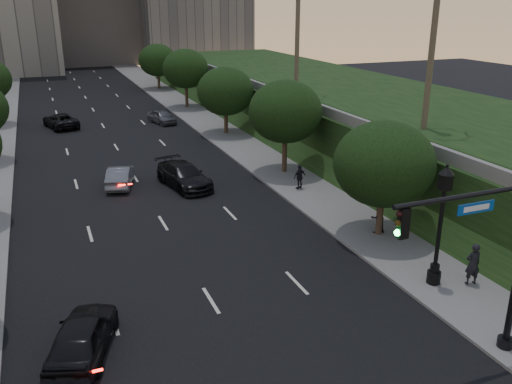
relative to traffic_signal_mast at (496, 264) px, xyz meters
name	(u,v)px	position (x,y,z in m)	size (l,w,h in m)	color
ground	(255,373)	(-7.72, 2.18, -3.67)	(160.00, 160.00, 0.00)	black
road_surface	(120,153)	(-7.72, 32.18, -3.66)	(16.00, 140.00, 0.02)	black
sidewalk_right	(237,141)	(2.53, 32.18, -3.60)	(4.50, 140.00, 0.15)	slate
embankment	(363,114)	(14.28, 30.18, -1.67)	(18.00, 90.00, 4.00)	black
parapet_wall	(280,94)	(5.78, 30.18, 0.68)	(0.35, 90.00, 0.70)	slate
tree_right_a	(384,164)	(2.58, 10.18, 0.35)	(5.20, 5.20, 6.24)	#38281C
tree_right_b	(285,112)	(2.58, 22.18, 0.84)	(5.20, 5.20, 6.74)	#38281C
tree_right_c	(225,91)	(2.58, 35.18, 0.35)	(5.20, 5.20, 6.24)	#38281C
tree_right_d	(185,69)	(2.58, 49.18, 0.84)	(5.20, 5.20, 6.74)	#38281C
tree_right_e	(157,60)	(2.58, 64.18, 0.35)	(5.20, 5.20, 6.24)	#38281C
traffic_signal_mast	(496,264)	(0.00, 0.00, 0.00)	(5.68, 0.56, 7.00)	black
street_lamp	(439,231)	(1.77, 4.75, -1.04)	(0.64, 0.64, 5.62)	black
sedan_near_left	(82,336)	(-13.00, 5.37, -2.90)	(1.83, 4.55, 1.55)	black
sedan_mid_left	(120,176)	(-8.91, 23.71, -2.97)	(1.48, 4.25, 1.40)	slate
sedan_far_left	(61,121)	(-11.63, 43.88, -2.95)	(2.38, 5.16, 1.44)	black
sedan_near_right	(184,176)	(-4.95, 21.95, -2.88)	(2.21, 5.43, 1.58)	black
sedan_far_right	(162,117)	(-1.95, 42.12, -2.99)	(1.61, 4.01, 1.37)	#515359
pedestrian_a	(473,264)	(3.23, 4.08, -2.56)	(0.70, 0.46, 1.92)	black
pedestrian_b	(378,217)	(2.59, 10.35, -2.67)	(0.83, 0.65, 1.71)	black
pedestrian_c	(300,177)	(1.89, 18.30, -2.70)	(0.96, 0.40, 1.64)	black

